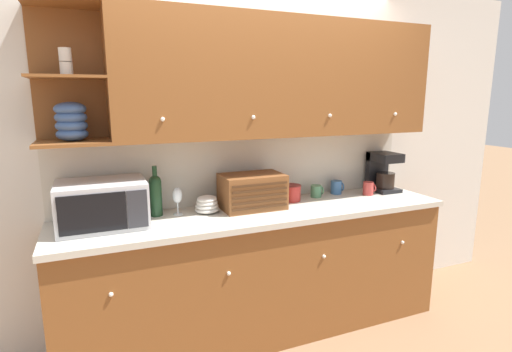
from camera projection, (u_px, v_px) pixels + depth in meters
name	position (u px, v px, depth m)	size (l,w,h in m)	color
ground_plane	(246.00, 311.00, 3.27)	(24.00, 24.00, 0.00)	#896647
wall_back	(244.00, 153.00, 3.04)	(5.17, 0.06, 2.60)	silver
counter_unit	(261.00, 272.00, 2.91)	(2.79, 0.61, 0.94)	brown
backsplash_panel	(246.00, 168.00, 3.03)	(2.77, 0.01, 0.51)	beige
upper_cabinets	(275.00, 79.00, 2.81)	(2.77, 0.37, 0.81)	brown
microwave	(102.00, 204.00, 2.45)	(0.52, 0.40, 0.28)	silver
wine_bottle	(156.00, 193.00, 2.66)	(0.08, 0.08, 0.34)	#19381E
wine_glass	(177.00, 196.00, 2.69)	(0.07, 0.07, 0.19)	silver
bowl_stack_on_counter	(207.00, 205.00, 2.75)	(0.17, 0.17, 0.12)	silver
bread_box	(252.00, 191.00, 2.85)	(0.44, 0.29, 0.25)	brown
storage_canister	(292.00, 193.00, 3.06)	(0.14, 0.14, 0.12)	#B22D28
mug_blue_second	(316.00, 191.00, 3.17)	(0.10, 0.09, 0.10)	#4C845B
mug	(337.00, 187.00, 3.28)	(0.10, 0.09, 0.11)	#38669E
mug_patterned_third	(369.00, 188.00, 3.24)	(0.10, 0.08, 0.11)	#B73D38
coffee_maker	(382.00, 171.00, 3.38)	(0.20, 0.24, 0.33)	black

